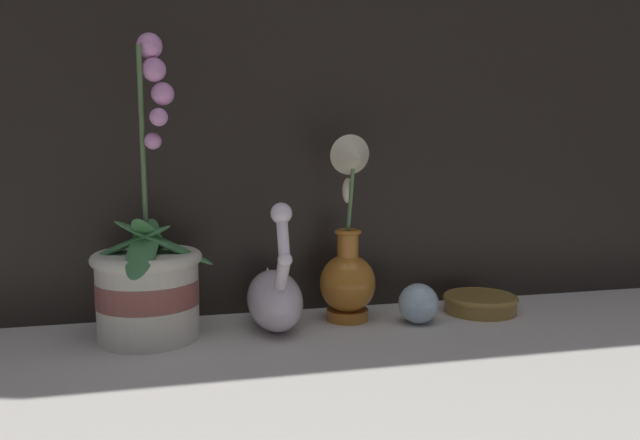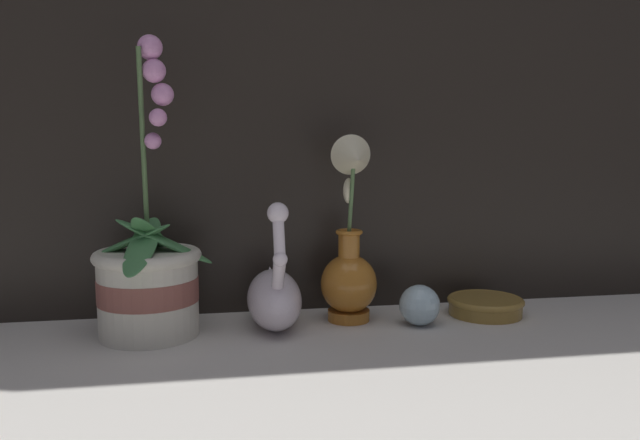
% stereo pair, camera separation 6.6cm
% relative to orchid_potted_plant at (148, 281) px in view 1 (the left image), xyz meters
% --- Properties ---
extents(ground_plane, '(2.80, 2.80, 0.00)m').
position_rel_orchid_potted_plant_xyz_m(ground_plane, '(0.30, -0.10, -0.10)').
color(ground_plane, beige).
extents(orchid_potted_plant, '(0.21, 0.23, 0.48)m').
position_rel_orchid_potted_plant_xyz_m(orchid_potted_plant, '(0.00, 0.00, 0.00)').
color(orchid_potted_plant, beige).
rests_on(orchid_potted_plant, ground_plane).
extents(swan_figurine, '(0.09, 0.21, 0.22)m').
position_rel_orchid_potted_plant_xyz_m(swan_figurine, '(0.21, 0.01, -0.04)').
color(swan_figurine, white).
rests_on(swan_figurine, ground_plane).
extents(blue_vase, '(0.10, 0.12, 0.33)m').
position_rel_orchid_potted_plant_xyz_m(blue_vase, '(0.34, 0.02, 0.02)').
color(blue_vase, '#B26B23').
rests_on(blue_vase, ground_plane).
extents(glass_sphere, '(0.07, 0.07, 0.07)m').
position_rel_orchid_potted_plant_xyz_m(glass_sphere, '(0.46, -0.02, -0.06)').
color(glass_sphere, silver).
rests_on(glass_sphere, ground_plane).
extents(amber_dish, '(0.14, 0.14, 0.03)m').
position_rel_orchid_potted_plant_xyz_m(amber_dish, '(0.60, 0.02, -0.08)').
color(amber_dish, olive).
rests_on(amber_dish, ground_plane).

